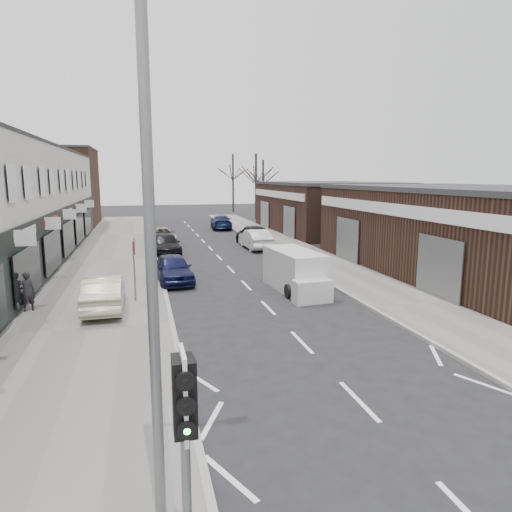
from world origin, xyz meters
TOP-DOWN VIEW (x-y plane):
  - ground at (0.00, 0.00)m, footprint 160.00×160.00m
  - pavement_left at (-6.75, 22.00)m, footprint 5.50×64.00m
  - pavement_right at (5.75, 22.00)m, footprint 3.50×64.00m
  - brick_block_far at (-13.50, 45.00)m, footprint 8.00×10.00m
  - right_unit_near at (12.50, 14.00)m, footprint 10.00×18.00m
  - right_unit_far at (12.50, 34.00)m, footprint 10.00×16.00m
  - tree_far_a at (9.00, 48.00)m, footprint 3.60×3.60m
  - tree_far_b at (11.50, 54.00)m, footprint 3.60×3.60m
  - tree_far_c at (8.50, 60.00)m, footprint 3.60×3.60m
  - traffic_light at (-4.40, -2.02)m, footprint 0.28×0.60m
  - street_lamp at (-4.53, -0.80)m, footprint 2.23×0.22m
  - warning_sign at (-5.16, 12.00)m, footprint 0.12×0.80m
  - white_van at (2.01, 12.49)m, footprint 1.99×4.88m
  - sedan_on_pavement at (-6.36, 10.96)m, footprint 1.46×4.11m
  - pedestrian at (-9.20, 11.45)m, footprint 0.66×0.55m
  - parked_car_left_a at (-3.40, 15.52)m, footprint 2.01×4.24m
  - parked_car_left_b at (-3.31, 24.17)m, footprint 1.94×4.66m
  - parked_car_left_c at (-3.40, 29.35)m, footprint 2.43×4.62m
  - parked_car_right_a at (3.18, 24.91)m, footprint 1.67×4.43m
  - parked_car_right_b at (3.50, 26.83)m, footprint 2.13×4.82m
  - parked_car_right_c at (2.92, 38.24)m, footprint 2.41×4.99m

SIDE VIEW (x-z plane):
  - ground at x=0.00m, z-range 0.00..0.00m
  - tree_far_a at x=9.00m, z-range -4.00..4.00m
  - tree_far_b at x=11.50m, z-range -3.75..3.75m
  - tree_far_c at x=8.50m, z-range -4.25..4.25m
  - pavement_left at x=-6.75m, z-range 0.00..0.12m
  - pavement_right at x=5.75m, z-range 0.00..0.12m
  - parked_car_left_c at x=-3.40m, z-range 0.00..1.24m
  - parked_car_left_b at x=-3.31m, z-range 0.00..1.35m
  - parked_car_right_c at x=2.92m, z-range 0.00..1.40m
  - parked_car_left_a at x=-3.40m, z-range 0.00..1.40m
  - parked_car_right_a at x=3.18m, z-range 0.00..1.44m
  - sedan_on_pavement at x=-6.36m, z-range 0.12..1.47m
  - parked_car_right_b at x=3.50m, z-range 0.00..1.61m
  - white_van at x=2.01m, z-range -0.05..1.80m
  - pedestrian at x=-9.20m, z-range 0.12..1.66m
  - warning_sign at x=-5.16m, z-range 0.85..3.55m
  - right_unit_near at x=12.50m, z-range 0.00..4.50m
  - right_unit_far at x=12.50m, z-range 0.00..4.50m
  - traffic_light at x=-4.40m, z-range 0.86..3.96m
  - brick_block_far at x=-13.50m, z-range 0.00..8.00m
  - street_lamp at x=-4.53m, z-range 0.62..8.62m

